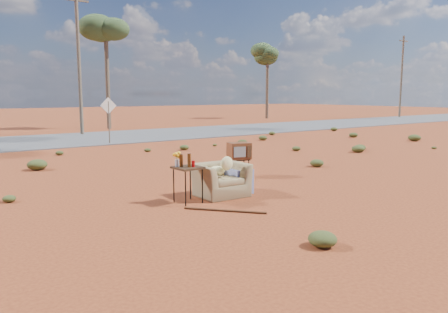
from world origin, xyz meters
TOP-DOWN VIEW (x-y plane):
  - ground at (0.00, 0.00)m, footprint 140.00×140.00m
  - highway at (0.00, 15.00)m, footprint 140.00×7.00m
  - armchair at (-0.31, 0.34)m, footprint 1.39×0.87m
  - tv_unit at (1.44, 1.99)m, footprint 0.70×0.62m
  - side_table at (-1.40, 0.23)m, footprint 0.59×0.59m
  - rusty_bar at (-1.14, -0.86)m, footprint 1.14×1.32m
  - road_sign at (1.50, 12.00)m, footprint 0.78×0.06m
  - eucalyptus_center at (5.00, 21.00)m, footprint 3.20×3.20m
  - eucalyptus_right at (22.00, 24.00)m, footprint 3.20×3.20m
  - utility_pole_center at (2.00, 17.50)m, footprint 1.40×0.20m
  - utility_pole_east at (34.00, 17.50)m, footprint 1.40×0.20m
  - scrub_patch at (-0.82, 4.41)m, footprint 17.49×8.07m

SIDE VIEW (x-z plane):
  - ground at x=0.00m, z-range 0.00..0.00m
  - highway at x=0.00m, z-range 0.00..0.04m
  - rusty_bar at x=-1.14m, z-range 0.00..0.05m
  - scrub_patch at x=-0.82m, z-range -0.03..0.30m
  - armchair at x=-0.31m, z-range -0.03..0.97m
  - tv_unit at x=1.44m, z-range 0.23..1.20m
  - side_table at x=-1.40m, z-range 0.27..1.37m
  - road_sign at x=1.50m, z-range 0.41..2.60m
  - utility_pole_center at x=2.00m, z-range 0.15..8.15m
  - utility_pole_east at x=34.00m, z-range 0.15..8.15m
  - eucalyptus_right at x=22.00m, z-range 2.39..9.49m
  - eucalyptus_center at x=5.00m, z-range 2.63..10.23m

